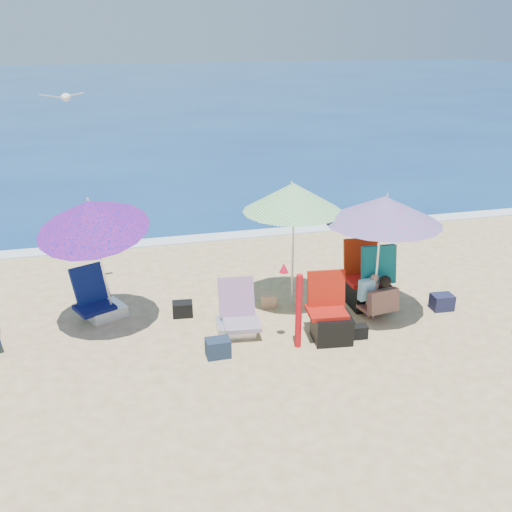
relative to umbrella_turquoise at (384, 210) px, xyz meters
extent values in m
plane|color=#D8BC84|center=(-1.63, -0.57, -1.84)|extent=(120.00, 120.00, 0.00)
cube|color=navy|center=(-1.63, 44.43, -1.89)|extent=(120.00, 80.00, 0.12)
cube|color=white|center=(-1.63, 4.53, -1.82)|extent=(120.00, 0.50, 0.04)
cylinder|color=white|center=(-0.05, -0.02, -0.88)|extent=(0.04, 0.04, 1.91)
cone|color=#E51E93|center=(0.00, 0.00, 0.00)|extent=(2.27, 2.27, 0.43)
cylinder|color=silver|center=(0.05, 0.03, 0.19)|extent=(0.04, 0.04, 0.11)
cylinder|color=white|center=(-1.18, 0.84, -0.84)|extent=(0.04, 0.04, 2.00)
cone|color=green|center=(-1.22, 0.79, 0.08)|extent=(1.93, 1.93, 0.47)
cylinder|color=white|center=(-1.26, 0.75, 0.29)|extent=(0.04, 0.04, 0.13)
cylinder|color=white|center=(-4.29, 0.91, -0.87)|extent=(0.23, 0.48, 1.88)
cone|color=#A61774|center=(-4.38, 0.71, 0.04)|extent=(2.22, 2.26, 0.87)
cylinder|color=white|center=(-4.39, 0.69, 0.26)|extent=(0.05, 0.07, 0.13)
cylinder|color=red|center=(-1.56, -0.61, -1.26)|extent=(0.13, 0.13, 1.16)
cone|color=red|center=(-1.73, -0.40, -0.63)|extent=(0.18, 0.18, 0.15)
cube|color=#0B0F3F|center=(-4.48, 1.09, -1.63)|extent=(0.72, 0.69, 0.07)
cube|color=#0D1A4D|center=(-4.53, 1.39, -1.33)|extent=(0.65, 0.54, 0.60)
cube|color=white|center=(-4.32, 1.16, -1.75)|extent=(0.75, 0.72, 0.18)
cube|color=#D15A4A|center=(-2.29, -0.08, -1.63)|extent=(0.61, 0.55, 0.07)
cube|color=#DD4E5A|center=(-2.29, 0.28, -1.33)|extent=(0.59, 0.39, 0.60)
cube|color=silver|center=(-2.36, 0.05, -1.75)|extent=(0.64, 0.58, 0.18)
cube|color=#A0130B|center=(-1.05, -0.45, -1.40)|extent=(0.64, 0.58, 0.06)
cube|color=#A2190B|center=(-1.00, -0.26, -1.11)|extent=(0.60, 0.23, 0.58)
cube|color=black|center=(-1.00, -0.55, -1.63)|extent=(0.62, 0.56, 0.42)
cube|color=red|center=(-0.01, 0.45, -1.35)|extent=(0.65, 0.59, 0.07)
cube|color=#A1260B|center=(0.02, 0.70, -1.03)|extent=(0.65, 0.19, 0.64)
cube|color=black|center=(0.04, 0.41, -1.61)|extent=(0.63, 0.56, 0.46)
cube|color=#097867|center=(0.06, 0.14, -0.98)|extent=(0.58, 0.22, 0.65)
cube|color=#91D6E9|center=(-0.21, -0.02, -1.32)|extent=(0.27, 0.15, 0.34)
imported|color=tan|center=(-0.08, 0.01, -1.45)|extent=(0.31, 0.23, 0.77)
cube|color=#461075|center=(-0.04, 0.01, -1.68)|extent=(0.48, 0.44, 0.05)
cube|color=#3B1177|center=(0.03, -0.18, -1.48)|extent=(0.55, 0.27, 0.39)
sphere|color=black|center=(0.06, -0.14, -1.15)|extent=(0.19, 0.19, 0.19)
cube|color=#1B283C|center=(-2.77, -0.58, -1.70)|extent=(0.35, 0.25, 0.27)
cube|color=black|center=(-3.08, 0.84, -1.72)|extent=(0.35, 0.28, 0.24)
cube|color=tan|center=(-1.60, 0.82, -1.73)|extent=(0.28, 0.22, 0.22)
cube|color=#181A35|center=(1.20, -0.04, -1.70)|extent=(0.37, 0.29, 0.27)
cube|color=black|center=(-0.58, -0.59, -1.73)|extent=(0.28, 0.20, 0.20)
ellipsoid|color=silver|center=(-4.60, 2.00, 1.61)|extent=(0.20, 0.33, 0.12)
cube|color=gray|center=(-4.83, 2.04, 1.63)|extent=(0.32, 0.13, 0.07)
cube|color=gray|center=(-4.49, 2.15, 1.63)|extent=(0.32, 0.13, 0.07)
camera|label=1|loc=(-4.12, -7.86, 2.57)|focal=40.93mm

